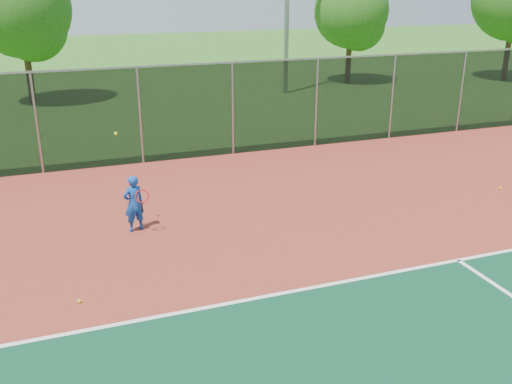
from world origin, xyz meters
TOP-DOWN VIEW (x-y plane):
  - ground at (0.00, 0.00)m, footprint 120.00×120.00m
  - court_apron at (0.00, 2.00)m, footprint 30.00×20.00m
  - fence_back at (0.00, 12.00)m, footprint 30.00×0.06m
  - tennis_player at (-4.02, 6.80)m, footprint 0.59×0.64m
  - practice_ball_1 at (5.90, 6.15)m, footprint 0.07×0.07m
  - practice_ball_2 at (-5.46, 3.94)m, footprint 0.07×0.07m
  - tree_back_left at (-6.25, 23.15)m, footprint 4.45×4.45m
  - tree_back_mid at (10.53, 23.31)m, footprint 4.06×4.06m

SIDE VIEW (x-z plane):
  - ground at x=0.00m, z-range 0.00..0.00m
  - court_apron at x=0.00m, z-range 0.00..0.02m
  - practice_ball_1 at x=5.90m, z-range 0.02..0.09m
  - practice_ball_2 at x=-5.46m, z-range 0.02..0.09m
  - tennis_player at x=-4.02m, z-range -0.48..1.86m
  - fence_back at x=0.00m, z-range 0.05..3.08m
  - tree_back_mid at x=10.53m, z-range 0.76..6.73m
  - tree_back_left at x=-6.25m, z-range 0.83..7.38m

